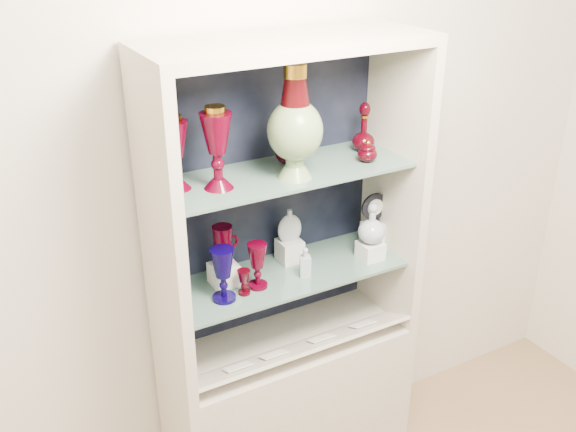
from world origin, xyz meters
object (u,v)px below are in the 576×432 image
flat_flask (290,225)px  ruby_pitcher (223,246)px  pedestal_lamp_left (175,153)px  ruby_decanter_a (287,135)px  clear_square_bottle (305,262)px  clear_round_decanter (372,224)px  pedestal_lamp_right (217,148)px  ruby_goblet_small (244,282)px  lidded_bowl (368,151)px  ruby_goblet_tall (257,266)px  cameo_medallion (374,208)px  enamel_urn (295,123)px  ruby_decanter_b (364,126)px  cobalt_goblet (223,275)px

flat_flask → ruby_pitcher: bearing=-163.3°
pedestal_lamp_left → ruby_pitcher: (0.16, 0.01, -0.39)m
ruby_pitcher → flat_flask: bearing=3.5°
pedestal_lamp_left → ruby_decanter_a: (0.44, 0.04, -0.02)m
clear_square_bottle → clear_round_decanter: size_ratio=0.74×
pedestal_lamp_right → ruby_goblet_small: (0.07, -0.03, -0.51)m
ruby_decanter_a → ruby_pitcher: bearing=-174.5°
lidded_bowl → pedestal_lamp_right: bearing=176.6°
ruby_goblet_tall → ruby_pitcher: bearing=141.3°
clear_square_bottle → cameo_medallion: 0.40m
pedestal_lamp_right → flat_flask: (0.33, 0.10, -0.40)m
pedestal_lamp_left → ruby_goblet_tall: bearing=-15.6°
pedestal_lamp_right → ruby_goblet_tall: (0.13, -0.01, -0.47)m
pedestal_lamp_right → ruby_pitcher: bearing=64.7°
ruby_goblet_tall → ruby_goblet_small: bearing=-163.9°
ruby_goblet_small → clear_square_bottle: bearing=0.6°
enamel_urn → ruby_pitcher: 0.53m
ruby_goblet_tall → flat_flask: size_ratio=1.31×
flat_flask → ruby_decanter_b: bearing=2.9°
ruby_pitcher → enamel_urn: bearing=-28.0°
enamel_urn → ruby_pitcher: size_ratio=2.50×
flat_flask → ruby_decanter_a: bearing=-142.4°
ruby_decanter_b → lidded_bowl: 0.13m
lidded_bowl → ruby_goblet_small: lidded_bowl is taller
ruby_goblet_tall → cameo_medallion: cameo_medallion is taller
pedestal_lamp_right → flat_flask: bearing=17.6°
enamel_urn → ruby_goblet_tall: (-0.14, 0.03, -0.53)m
clear_square_bottle → clear_round_decanter: bearing=-1.5°
pedestal_lamp_left → pedestal_lamp_right: size_ratio=0.90×
pedestal_lamp_right → ruby_pitcher: pedestal_lamp_right is taller
clear_square_bottle → flat_flask: flat_flask is taller
ruby_decanter_a → cameo_medallion: bearing=-6.1°
ruby_decanter_a → lidded_bowl: size_ratio=2.58×
pedestal_lamp_left → enamel_urn: bearing=-14.3°
ruby_decanter_b → lidded_bowl: bearing=-117.4°
ruby_goblet_small → flat_flask: (0.26, 0.13, 0.11)m
ruby_decanter_b → cameo_medallion: (0.06, -0.01, -0.35)m
pedestal_lamp_left → pedestal_lamp_right: (0.12, -0.06, 0.01)m
clear_square_bottle → cameo_medallion: cameo_medallion is taller
pedestal_lamp_right → enamel_urn: bearing=-8.5°
ruby_decanter_a → ruby_pitcher: 0.46m
ruby_pitcher → clear_square_bottle: 0.32m
enamel_urn → ruby_goblet_tall: size_ratio=2.22×
cobalt_goblet → ruby_pitcher: (0.04, 0.10, 0.06)m
cobalt_goblet → clear_round_decanter: (0.63, -0.01, 0.05)m
ruby_goblet_tall → clear_square_bottle: bearing=-4.8°
ruby_decanter_a → flat_flask: (0.02, 0.01, -0.37)m
ruby_decanter_a → clear_square_bottle: ruby_decanter_a is taller
lidded_bowl → flat_flask: bearing=151.0°
pedestal_lamp_left → clear_square_bottle: size_ratio=2.11×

